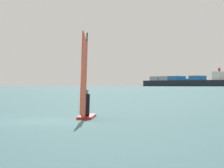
% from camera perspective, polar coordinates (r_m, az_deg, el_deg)
% --- Properties ---
extents(ground_plane, '(4000.00, 4000.00, 0.00)m').
position_cam_1_polar(ground_plane, '(19.70, -7.52, -4.41)').
color(ground_plane, '#386066').
extents(windsurfer, '(0.85, 3.76, 3.93)m').
position_cam_1_polar(windsurfer, '(20.49, -3.24, -1.29)').
color(windsurfer, red).
rests_on(windsurfer, ground_plane).
extents(cargo_ship, '(160.64, 124.35, 31.01)m').
position_cam_1_polar(cargo_ship, '(852.16, 8.91, 0.27)').
color(cargo_ship, black).
rests_on(cargo_ship, ground_plane).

